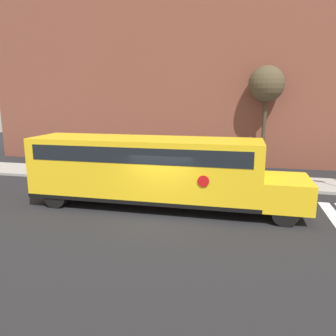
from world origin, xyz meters
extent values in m
plane|color=black|center=(0.00, 0.00, 0.00)|extent=(60.00, 60.00, 0.00)
cube|color=#9E9E99|center=(0.00, 6.50, 0.07)|extent=(44.00, 3.00, 0.15)
cube|color=brown|center=(0.00, 13.00, 6.85)|extent=(32.00, 4.00, 13.71)
cube|color=white|center=(6.82, 2.00, 0.00)|extent=(0.50, 3.20, 0.01)
cube|color=yellow|center=(-1.03, 1.34, 1.73)|extent=(9.86, 2.50, 2.57)
cube|color=yellow|center=(4.83, 1.34, 1.02)|extent=(1.86, 2.50, 1.14)
cube|color=black|center=(-1.03, 1.34, 0.53)|extent=(9.86, 2.54, 0.16)
cube|color=black|center=(-1.03, 1.34, 2.47)|extent=(9.07, 2.53, 0.64)
cylinder|color=red|center=(1.68, 0.05, 1.60)|extent=(0.44, 0.02, 0.44)
cylinder|color=black|center=(4.74, 2.42, 0.50)|extent=(1.00, 0.30, 1.00)
cylinder|color=black|center=(4.74, 0.26, 0.50)|extent=(1.00, 0.30, 1.00)
cylinder|color=black|center=(-4.76, 2.42, 0.50)|extent=(1.00, 0.30, 1.00)
cylinder|color=black|center=(-4.76, 0.26, 0.50)|extent=(1.00, 0.30, 1.00)
cylinder|color=#423323|center=(4.39, 10.16, 2.44)|extent=(0.26, 0.26, 4.89)
sphere|color=#4C422D|center=(4.39, 10.16, 5.57)|extent=(2.26, 2.26, 2.26)
camera|label=1|loc=(3.04, -11.96, 4.69)|focal=35.00mm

